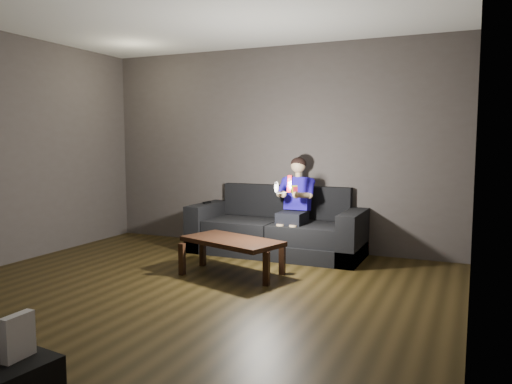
% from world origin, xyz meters
% --- Properties ---
extents(floor, '(5.00, 5.00, 0.00)m').
position_xyz_m(floor, '(0.00, 0.00, 0.00)').
color(floor, black).
rests_on(floor, ground).
extents(back_wall, '(5.00, 0.04, 2.70)m').
position_xyz_m(back_wall, '(0.00, 2.50, 1.35)').
color(back_wall, '#3F3936').
rests_on(back_wall, ground).
extents(right_wall, '(0.04, 5.00, 2.70)m').
position_xyz_m(right_wall, '(2.50, 0.00, 1.35)').
color(right_wall, '#3F3936').
rests_on(right_wall, ground).
extents(sofa, '(2.22, 0.96, 0.86)m').
position_xyz_m(sofa, '(0.19, 2.15, 0.28)').
color(sofa, black).
rests_on(sofa, floor).
extents(child, '(0.47, 0.58, 1.15)m').
position_xyz_m(child, '(0.45, 2.09, 0.73)').
color(child, black).
rests_on(child, sofa).
extents(wii_remote_red, '(0.05, 0.08, 0.20)m').
position_xyz_m(wii_remote_red, '(0.54, 1.65, 0.95)').
color(wii_remote_red, red).
rests_on(wii_remote_red, child).
extents(nunchuk_white, '(0.08, 0.10, 0.15)m').
position_xyz_m(nunchuk_white, '(0.37, 1.65, 0.91)').
color(nunchuk_white, white).
rests_on(nunchuk_white, child).
extents(wii_remote_black, '(0.05, 0.15, 0.03)m').
position_xyz_m(wii_remote_black, '(-0.81, 2.07, 0.62)').
color(wii_remote_black, black).
rests_on(wii_remote_black, sofa).
extents(coffee_table, '(1.20, 0.85, 0.40)m').
position_xyz_m(coffee_table, '(0.13, 0.95, 0.34)').
color(coffee_table, black).
rests_on(coffee_table, floor).
extents(wii_console, '(0.05, 0.15, 0.20)m').
position_xyz_m(wii_console, '(0.68, -2.27, 0.59)').
color(wii_console, white).
rests_on(wii_console, media_console).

